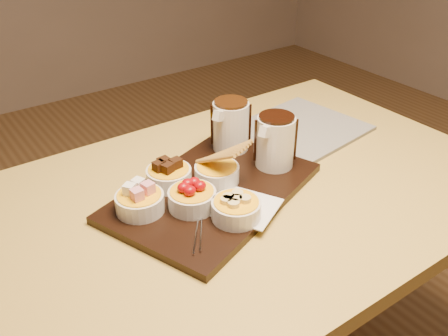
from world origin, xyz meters
TOP-DOWN VIEW (x-y plane):
  - dining_table at (0.00, 0.00)m, footprint 1.20×0.80m
  - serving_board at (-0.08, 0.02)m, footprint 0.54×0.44m
  - napkin at (-0.07, -0.08)m, footprint 0.16×0.16m
  - bowl_marshmallows at (-0.25, 0.04)m, footprint 0.10×0.10m
  - bowl_cake at (-0.15, 0.09)m, footprint 0.10×0.10m
  - bowl_strawberries at (-0.16, -0.01)m, footprint 0.10×0.10m
  - bowl_biscotti at (-0.06, 0.04)m, footprint 0.10×0.10m
  - bowl_bananas at (-0.10, -0.10)m, footprint 0.10×0.10m
  - pitcher_dark_chocolate at (0.09, 0.02)m, footprint 0.11×0.11m
  - pitcher_milk_chocolate at (0.06, 0.14)m, footprint 0.11×0.11m
  - fondue_skewers at (-0.16, -0.04)m, footprint 0.22×0.18m
  - newspaper at (0.27, 0.14)m, footprint 0.39×0.33m

SIDE VIEW (x-z plane):
  - dining_table at x=0.00m, z-range 0.28..1.03m
  - newspaper at x=0.27m, z-range 0.75..0.76m
  - serving_board at x=-0.08m, z-range 0.75..0.77m
  - napkin at x=-0.07m, z-range 0.77..0.77m
  - fondue_skewers at x=-0.16m, z-range 0.77..0.78m
  - bowl_marshmallows at x=-0.25m, z-range 0.77..0.81m
  - bowl_cake at x=-0.15m, z-range 0.77..0.81m
  - bowl_strawberries at x=-0.16m, z-range 0.77..0.81m
  - bowl_biscotti at x=-0.06m, z-range 0.77..0.81m
  - bowl_bananas at x=-0.10m, z-range 0.77..0.81m
  - pitcher_dark_chocolate at x=0.09m, z-range 0.77..0.89m
  - pitcher_milk_chocolate at x=0.06m, z-range 0.77..0.89m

